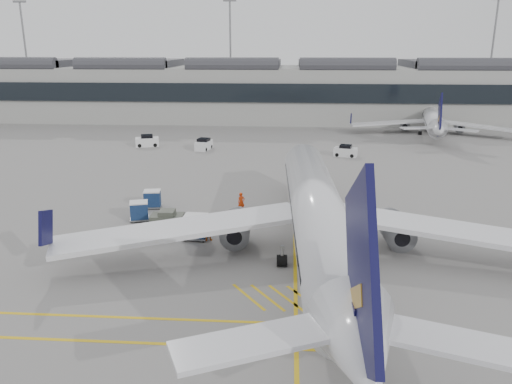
# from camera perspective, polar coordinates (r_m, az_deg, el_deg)

# --- Properties ---
(ground) EXTENTS (220.00, 220.00, 0.00)m
(ground) POSITION_cam_1_polar(r_m,az_deg,el_deg) (39.74, -10.19, -6.59)
(ground) COLOR gray
(ground) RESTS_ON ground
(terminal) EXTENTS (200.00, 20.45, 12.40)m
(terminal) POSITION_cam_1_polar(r_m,az_deg,el_deg) (108.13, -1.09, 11.56)
(terminal) COLOR #9E9E99
(terminal) RESTS_ON ground
(light_masts) EXTENTS (113.00, 0.60, 25.45)m
(light_masts) POSITION_cam_1_polar(r_m,az_deg,el_deg) (121.91, -1.32, 16.04)
(light_masts) COLOR slate
(light_masts) RESTS_ON ground
(apron_markings) EXTENTS (0.25, 60.00, 0.01)m
(apron_markings) POSITION_cam_1_polar(r_m,az_deg,el_deg) (47.93, 4.41, -2.30)
(apron_markings) COLOR gold
(apron_markings) RESTS_ON ground
(airliner_main) EXTENTS (38.73, 42.37, 11.26)m
(airliner_main) POSITION_cam_1_polar(r_m,az_deg,el_deg) (37.29, 7.09, -2.56)
(airliner_main) COLOR silver
(airliner_main) RESTS_ON ground
(airliner_far) EXTENTS (28.64, 31.59, 8.48)m
(airliner_far) POSITION_cam_1_polar(r_m,az_deg,el_deg) (95.30, 19.54, 7.76)
(airliner_far) COLOR silver
(airliner_far) RESTS_ON ground
(belt_loader) EXTENTS (5.18, 2.57, 2.05)m
(belt_loader) POSITION_cam_1_polar(r_m,az_deg,el_deg) (47.78, 6.65, -1.67)
(belt_loader) COLOR silver
(belt_loader) RESTS_ON ground
(baggage_cart_a) EXTENTS (2.06, 1.74, 2.04)m
(baggage_cart_a) POSITION_cam_1_polar(r_m,az_deg,el_deg) (41.28, -6.93, -3.91)
(baggage_cart_a) COLOR gray
(baggage_cart_a) RESTS_ON ground
(baggage_cart_b) EXTENTS (1.88, 1.63, 1.77)m
(baggage_cart_b) POSITION_cam_1_polar(r_m,az_deg,el_deg) (49.78, -11.76, -0.75)
(baggage_cart_b) COLOR gray
(baggage_cart_b) RESTS_ON ground
(baggage_cart_c) EXTENTS (1.57, 1.33, 1.58)m
(baggage_cart_c) POSITION_cam_1_polar(r_m,az_deg,el_deg) (42.34, -7.00, -3.74)
(baggage_cart_c) COLOR gray
(baggage_cart_c) RESTS_ON ground
(baggage_cart_d) EXTENTS (2.01, 1.81, 1.79)m
(baggage_cart_d) POSITION_cam_1_polar(r_m,az_deg,el_deg) (46.46, -13.21, -2.07)
(baggage_cart_d) COLOR gray
(baggage_cart_d) RESTS_ON ground
(ramp_agent_a) EXTENTS (0.84, 0.75, 1.94)m
(ramp_agent_a) POSITION_cam_1_polar(r_m,az_deg,el_deg) (47.51, -1.69, -1.20)
(ramp_agent_a) COLOR red
(ramp_agent_a) RESTS_ON ground
(ramp_agent_b) EXTENTS (0.92, 0.78, 1.67)m
(ramp_agent_b) POSITION_cam_1_polar(r_m,az_deg,el_deg) (40.96, -5.61, -4.42)
(ramp_agent_b) COLOR orange
(ramp_agent_b) RESTS_ON ground
(pushback_tug) EXTENTS (2.85, 1.82, 1.57)m
(pushback_tug) POSITION_cam_1_polar(r_m,az_deg,el_deg) (44.33, -10.10, -3.14)
(pushback_tug) COLOR #464A3F
(pushback_tug) RESTS_ON ground
(safety_cone_nose) EXTENTS (0.37, 0.37, 0.51)m
(safety_cone_nose) POSITION_cam_1_polar(r_m,az_deg,el_deg) (61.17, 7.20, 2.02)
(safety_cone_nose) COLOR #F24C0A
(safety_cone_nose) RESTS_ON ground
(safety_cone_engine) EXTENTS (0.32, 0.32, 0.45)m
(safety_cone_engine) POSITION_cam_1_polar(r_m,az_deg,el_deg) (43.56, 7.71, -4.05)
(safety_cone_engine) COLOR #F24C0A
(safety_cone_engine) RESTS_ON ground
(service_van_left) EXTENTS (3.93, 2.70, 1.84)m
(service_van_left) POSITION_cam_1_polar(r_m,az_deg,el_deg) (80.75, -12.33, 5.70)
(service_van_left) COLOR silver
(service_van_left) RESTS_ON ground
(service_van_mid) EXTENTS (2.37, 3.68, 1.75)m
(service_van_mid) POSITION_cam_1_polar(r_m,az_deg,el_deg) (76.75, -5.99, 5.41)
(service_van_mid) COLOR silver
(service_van_mid) RESTS_ON ground
(service_van_right) EXTENTS (3.53, 2.45, 1.65)m
(service_van_right) POSITION_cam_1_polar(r_m,az_deg,el_deg) (72.90, 10.20, 4.61)
(service_van_right) COLOR silver
(service_van_right) RESTS_ON ground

